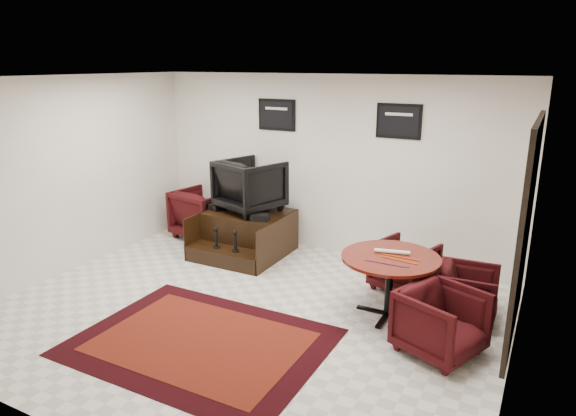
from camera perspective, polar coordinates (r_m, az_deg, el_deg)
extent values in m
plane|color=white|center=(6.47, -4.85, -11.43)|extent=(6.00, 6.00, 0.00)
cube|color=white|center=(8.12, 4.44, 4.74)|extent=(6.00, 0.02, 2.80)
cube|color=white|center=(4.21, -24.04, -7.45)|extent=(6.00, 0.02, 2.80)
cube|color=white|center=(7.96, -23.68, 3.21)|extent=(0.02, 5.00, 2.80)
cube|color=white|center=(5.07, 24.75, -3.63)|extent=(0.02, 5.00, 2.80)
cube|color=white|center=(5.75, -5.52, 14.17)|extent=(6.00, 5.00, 0.02)
cube|color=black|center=(5.77, 24.80, -2.41)|extent=(0.05, 1.90, 2.30)
cube|color=black|center=(5.77, 24.70, -2.40)|extent=(0.02, 1.72, 2.12)
cube|color=black|center=(5.77, 24.75, -2.41)|extent=(0.03, 0.05, 2.12)
cube|color=black|center=(8.38, -1.25, 10.32)|extent=(0.66, 0.03, 0.50)
cube|color=black|center=(8.37, -1.31, 10.31)|extent=(0.58, 0.01, 0.42)
cube|color=silver|center=(8.35, -1.33, 10.99)|extent=(0.40, 0.00, 0.04)
cube|color=black|center=(7.62, 12.21, 9.41)|extent=(0.66, 0.03, 0.50)
cube|color=black|center=(7.61, 12.17, 9.40)|extent=(0.58, 0.01, 0.42)
cube|color=silver|center=(7.59, 12.21, 10.14)|extent=(0.40, 0.00, 0.04)
cube|color=black|center=(5.90, -9.65, -14.47)|extent=(2.69, 2.02, 0.01)
cube|color=#54160C|center=(5.90, -9.65, -14.42)|extent=(2.21, 1.54, 0.01)
cube|color=black|center=(8.32, -4.31, -2.57)|extent=(1.29, 0.96, 0.67)
cube|color=black|center=(7.87, -6.86, -5.42)|extent=(1.29, 0.38, 0.24)
cube|color=black|center=(8.52, -8.66, -2.28)|extent=(0.02, 1.34, 0.67)
cube|color=black|center=(7.86, -1.08, -3.66)|extent=(0.02, 1.34, 0.67)
cylinder|color=black|center=(7.92, -7.93, -4.32)|extent=(0.11, 0.11, 0.02)
cylinder|color=black|center=(7.87, -7.96, -3.43)|extent=(0.04, 0.04, 0.24)
sphere|color=black|center=(7.82, -8.00, -2.36)|extent=(0.07, 0.07, 0.07)
cylinder|color=black|center=(7.73, -5.84, -4.75)|extent=(0.11, 0.11, 0.02)
cylinder|color=black|center=(7.69, -5.87, -3.85)|extent=(0.04, 0.04, 0.24)
sphere|color=black|center=(7.64, -5.90, -2.75)|extent=(0.07, 0.07, 0.07)
imported|color=black|center=(8.15, -4.24, 2.81)|extent=(1.11, 1.08, 0.91)
cube|color=black|center=(8.42, -8.03, 0.23)|extent=(0.16, 0.26, 0.09)
cube|color=black|center=(8.32, -7.55, 0.07)|extent=(0.16, 0.26, 0.09)
cube|color=black|center=(7.74, -3.15, -1.02)|extent=(0.31, 0.25, 0.09)
imported|color=black|center=(9.06, -9.27, -0.31)|extent=(1.04, 0.99, 0.93)
cylinder|color=#470F0A|center=(6.20, 11.34, -5.44)|extent=(1.17, 1.17, 0.04)
cylinder|color=black|center=(6.33, 11.16, -8.47)|extent=(0.09, 0.09, 0.69)
cube|color=black|center=(6.49, 10.99, -11.44)|extent=(0.78, 0.06, 0.03)
cube|color=black|center=(6.49, 10.99, -11.44)|extent=(0.06, 0.78, 0.03)
imported|color=black|center=(7.09, 12.82, -6.01)|extent=(0.89, 0.86, 0.74)
imported|color=black|center=(6.52, 19.28, -8.67)|extent=(0.68, 0.72, 0.71)
imported|color=black|center=(5.69, 16.66, -11.75)|extent=(0.94, 0.97, 0.78)
cylinder|color=silver|center=(6.26, 11.50, -4.79)|extent=(0.42, 0.15, 0.05)
cylinder|color=#D2480B|center=(6.08, 12.21, -5.68)|extent=(0.45, 0.07, 0.01)
cylinder|color=#D2480B|center=(6.17, 12.46, -5.37)|extent=(0.45, 0.01, 0.01)
cylinder|color=#4C1933|center=(6.00, 8.99, -5.79)|extent=(0.10, 0.04, 0.01)
cylinder|color=#4C1933|center=(5.99, 9.54, -5.88)|extent=(0.10, 0.04, 0.01)
cylinder|color=#4C1933|center=(5.97, 10.09, -5.97)|extent=(0.10, 0.04, 0.01)
cylinder|color=#4C1933|center=(5.96, 10.64, -6.06)|extent=(0.10, 0.04, 0.01)
cylinder|color=#4C1933|center=(5.94, 11.19, -6.15)|extent=(0.10, 0.04, 0.01)
cylinder|color=#4C1933|center=(5.93, 11.75, -6.25)|extent=(0.10, 0.04, 0.01)
cylinder|color=#4C1933|center=(5.91, 12.31, -6.33)|extent=(0.10, 0.04, 0.01)
cylinder|color=#4C1933|center=(5.90, 12.88, -6.42)|extent=(0.10, 0.04, 0.01)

